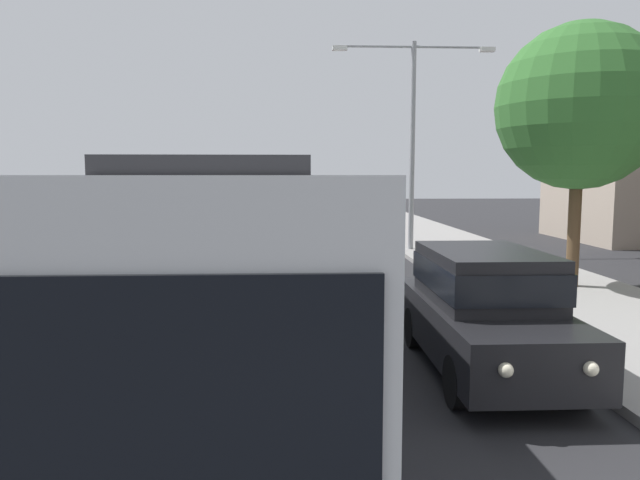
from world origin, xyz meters
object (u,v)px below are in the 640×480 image
(bus_lead, at_px, (244,267))
(streetlamp_mid, at_px, (413,122))
(white_suv, at_px, (485,306))
(roadside_tree, at_px, (580,107))
(bus_middle, at_px, (280,198))
(bus_second_in_line, at_px, (273,212))

(bus_lead, relative_size, streetlamp_mid, 1.53)
(white_suv, xyz_separation_m, roadside_tree, (4.37, 6.15, 3.74))
(white_suv, distance_m, streetlamp_mid, 14.81)
(bus_lead, xyz_separation_m, bus_middle, (-0.00, 25.96, -0.00))
(streetlamp_mid, bearing_deg, bus_middle, 114.72)
(bus_lead, relative_size, bus_second_in_line, 1.09)
(white_suv, bearing_deg, streetlamp_mid, 83.15)
(bus_lead, distance_m, white_suv, 3.76)
(bus_middle, bearing_deg, streetlamp_mid, -65.28)
(white_suv, height_order, roadside_tree, roadside_tree)
(bus_middle, height_order, streetlamp_mid, streetlamp_mid)
(bus_middle, distance_m, roadside_tree, 21.53)
(white_suv, bearing_deg, bus_second_in_line, 106.02)
(bus_middle, height_order, white_suv, bus_middle)
(bus_middle, height_order, roadside_tree, roadside_tree)
(bus_second_in_line, bearing_deg, bus_lead, -90.00)
(bus_lead, relative_size, bus_middle, 1.01)
(streetlamp_mid, xyz_separation_m, roadside_tree, (2.67, -7.99, -0.31))
(bus_middle, distance_m, streetlamp_mid, 13.35)
(bus_middle, bearing_deg, bus_second_in_line, -90.00)
(bus_lead, xyz_separation_m, white_suv, (3.70, 0.09, -0.66))
(roadside_tree, bearing_deg, bus_middle, 112.25)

